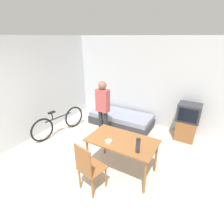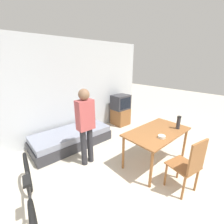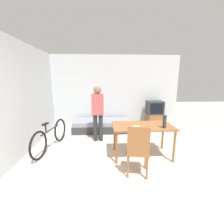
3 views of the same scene
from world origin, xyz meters
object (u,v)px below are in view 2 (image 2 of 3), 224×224
object	(u,v)px
daybed	(72,138)
dining_table	(157,135)
thermos_flask	(179,122)
mate_bowl	(162,137)
bicycle	(31,195)
wooden_chair	(189,164)
tv	(121,110)
person_standing	(86,123)

from	to	relation	value
daybed	dining_table	xyz separation A→B (m)	(0.98, -1.89, 0.48)
thermos_flask	mate_bowl	xyz separation A→B (m)	(-0.61, 0.01, -0.13)
dining_table	bicycle	xyz separation A→B (m)	(-2.31, 0.49, -0.33)
wooden_chair	bicycle	size ratio (longest dim) A/B	0.58
tv	mate_bowl	distance (m)	2.55
daybed	thermos_flask	bearing A→B (deg)	-56.25
wooden_chair	thermos_flask	distance (m)	0.97
person_standing	bicycle	bearing A→B (deg)	-158.75
person_standing	wooden_chair	bearing A→B (deg)	-65.43
tv	bicycle	size ratio (longest dim) A/B	0.60
bicycle	mate_bowl	world-z (taller)	mate_bowl
bicycle	thermos_flask	xyz separation A→B (m)	(2.73, -0.71, 0.57)
dining_table	person_standing	distance (m)	1.48
dining_table	person_standing	size ratio (longest dim) A/B	0.85
daybed	person_standing	size ratio (longest dim) A/B	1.23
mate_bowl	daybed	bearing A→B (deg)	110.74
daybed	mate_bowl	bearing A→B (deg)	-69.26
wooden_chair	person_standing	distance (m)	1.97
person_standing	mate_bowl	world-z (taller)	person_standing
tv	wooden_chair	xyz separation A→B (m)	(-1.25, -2.83, 0.04)
dining_table	mate_bowl	size ratio (longest dim) A/B	10.27
dining_table	wooden_chair	size ratio (longest dim) A/B	1.37
person_standing	thermos_flask	size ratio (longest dim) A/B	5.83
tv	person_standing	size ratio (longest dim) A/B	0.64
wooden_chair	mate_bowl	bearing A→B (deg)	81.29
bicycle	wooden_chair	bearing A→B (deg)	-32.22
thermos_flask	mate_bowl	world-z (taller)	thermos_flask
bicycle	thermos_flask	size ratio (longest dim) A/B	6.25
person_standing	daybed	bearing A→B (deg)	84.06
wooden_chair	mate_bowl	world-z (taller)	wooden_chair
daybed	mate_bowl	distance (m)	2.32
daybed	bicycle	size ratio (longest dim) A/B	1.15
daybed	wooden_chair	world-z (taller)	wooden_chair
wooden_chair	dining_table	bearing A→B (deg)	70.57
daybed	bicycle	distance (m)	1.93
wooden_chair	thermos_flask	xyz separation A→B (m)	(0.70, 0.57, 0.36)
person_standing	thermos_flask	xyz separation A→B (m)	(1.50, -1.19, -0.03)
tv	thermos_flask	world-z (taller)	thermos_flask
dining_table	wooden_chair	xyz separation A→B (m)	(-0.28, -0.78, -0.12)
bicycle	person_standing	world-z (taller)	person_standing
person_standing	mate_bowl	size ratio (longest dim) A/B	12.06
daybed	thermos_flask	distance (m)	2.63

